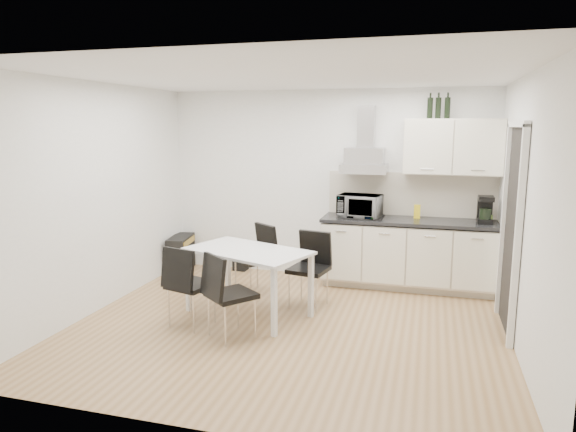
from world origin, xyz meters
name	(u,v)px	position (x,y,z in m)	size (l,w,h in m)	color
ground	(288,326)	(0.00, 0.00, 0.00)	(4.50, 4.50, 0.00)	tan
wall_back	(326,185)	(0.00, 2.00, 1.30)	(4.50, 0.10, 2.60)	white
wall_front	(205,252)	(0.00, -2.00, 1.30)	(4.50, 0.10, 2.60)	white
wall_left	(98,198)	(-2.25, 0.00, 1.30)	(0.10, 4.00, 2.60)	white
wall_right	(526,216)	(2.25, 0.00, 1.30)	(0.10, 4.00, 2.60)	white
ceiling	(288,75)	(0.00, 0.00, 2.60)	(4.50, 4.50, 0.00)	white
doorway	(510,231)	(2.21, 0.55, 1.05)	(0.08, 1.04, 2.10)	white
kitchenette	(411,226)	(1.19, 1.73, 0.83)	(2.22, 0.64, 2.52)	beige
dining_table	(248,257)	(-0.53, 0.24, 0.66)	(1.53, 1.19, 0.75)	white
chair_far_left	(254,260)	(-0.70, 0.93, 0.44)	(0.44, 0.50, 0.88)	black
chair_far_right	(309,270)	(0.07, 0.66, 0.44)	(0.44, 0.50, 0.88)	black
chair_near_left	(191,286)	(-0.99, -0.25, 0.44)	(0.44, 0.50, 0.88)	black
chair_near_right	(231,296)	(-0.46, -0.43, 0.44)	(0.44, 0.50, 0.88)	black
guitar_amp	(181,253)	(-2.10, 1.65, 0.26)	(0.37, 0.65, 0.51)	black
floor_speaker	(241,259)	(-1.26, 1.90, 0.16)	(0.20, 0.17, 0.33)	black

